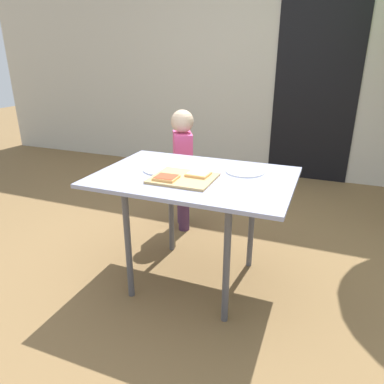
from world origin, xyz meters
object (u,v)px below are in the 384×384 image
Objects in this scene: plate_white_right at (245,171)px; child_left at (183,162)px; pizza_slice_far_right at (198,174)px; plate_white_left at (162,169)px; dining_table at (194,186)px; pizza_slice_near_left at (166,178)px; cutting_board at (183,178)px.

plate_white_right is 0.23× the size of child_left.
pizza_slice_far_right is 0.57× the size of plate_white_left.
child_left is (-0.37, 0.70, -0.08)m from dining_table.
dining_table is 0.22m from pizza_slice_near_left.
cutting_board is 0.35× the size of child_left.
plate_white_left is 0.72m from child_left.
cutting_board reaches higher than plate_white_left.
pizza_slice_far_right reaches higher than plate_white_left.
plate_white_right is (0.26, 0.17, 0.07)m from dining_table.
pizza_slice_near_left reaches higher than cutting_board.
plate_white_right is at bearing -39.78° from child_left.
dining_table is 4.93× the size of plate_white_left.
dining_table is 0.11m from pizza_slice_far_right.
cutting_board reaches higher than plate_white_right.
child_left reaches higher than pizza_slice_far_right.
pizza_slice_far_right is 0.86m from child_left.
dining_table is 0.13m from cutting_board.
pizza_slice_far_right is at bearing -11.88° from plate_white_left.
cutting_board is at bearing 41.59° from pizza_slice_near_left.
cutting_board is at bearing -66.63° from child_left.
pizza_slice_far_right is 0.13× the size of child_left.
pizza_slice_near_left reaches higher than dining_table.
child_left is (-0.34, 0.80, -0.16)m from cutting_board.
cutting_board is 0.10m from pizza_slice_near_left.
pizza_slice_near_left is at bearing -57.71° from plate_white_left.
cutting_board is at bearing -30.71° from plate_white_left.
plate_white_left is (-0.11, 0.18, -0.02)m from pizza_slice_near_left.
pizza_slice_near_left is 0.13× the size of child_left.
dining_table is at bearing -147.24° from plate_white_right.
plate_white_right is 0.84m from child_left.
pizza_slice_far_right and pizza_slice_near_left have the same top height.
dining_table is 1.16× the size of child_left.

